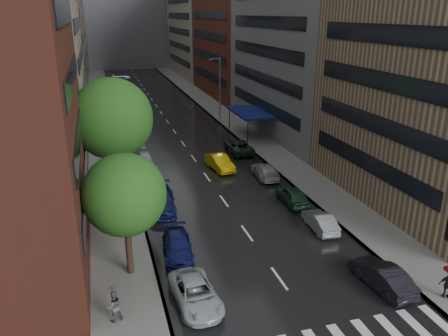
{
  "coord_description": "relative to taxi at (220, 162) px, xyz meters",
  "views": [
    {
      "loc": [
        -9.54,
        -16.81,
        15.22
      ],
      "look_at": [
        0.0,
        16.01,
        3.0
      ],
      "focal_mm": 35.0,
      "sensor_mm": 36.0,
      "label": 1
    }
  ],
  "objects": [
    {
      "name": "buildings_left",
      "position": [
        -16.81,
        34.99,
        15.23
      ],
      "size": [
        8.0,
        108.0,
        38.0
      ],
      "color": "maroon",
      "rests_on": "ground"
    },
    {
      "name": "ped_black_umbrella",
      "position": [
        -11.57,
        -21.13,
        0.62
      ],
      "size": [
        1.0,
        0.98,
        2.09
      ],
      "color": "#535358",
      "rests_on": "sidewalk_left"
    },
    {
      "name": "building_far",
      "position": [
        -1.81,
        94.2,
        15.24
      ],
      "size": [
        40.0,
        14.0,
        32.0
      ],
      "primitive_type": "cube",
      "color": "slate",
      "rests_on": "ground"
    },
    {
      "name": "sidewalk_left",
      "position": [
        -10.81,
        26.2,
        -0.68
      ],
      "size": [
        4.0,
        140.0,
        0.15
      ],
      "primitive_type": "cube",
      "color": "gray",
      "rests_on": "ground"
    },
    {
      "name": "tree_near",
      "position": [
        -10.41,
        -16.82,
        4.55
      ],
      "size": [
        4.87,
        4.87,
        7.77
      ],
      "color": "#382619",
      "rests_on": "ground"
    },
    {
      "name": "tree_far",
      "position": [
        -10.41,
        9.68,
        4.51
      ],
      "size": [
        4.83,
        4.83,
        7.7
      ],
      "color": "#382619",
      "rests_on": "ground"
    },
    {
      "name": "parked_cars_right",
      "position": [
        3.59,
        -6.48,
        -0.04
      ],
      "size": [
        2.65,
        32.01,
        1.49
      ],
      "color": "black",
      "rests_on": "ground"
    },
    {
      "name": "street_lamp_left",
      "position": [
        -9.53,
        6.2,
        4.13
      ],
      "size": [
        1.74,
        0.22,
        9.0
      ],
      "color": "gray",
      "rests_on": "sidewalk_left"
    },
    {
      "name": "street_lamp_right",
      "position": [
        5.91,
        21.2,
        4.13
      ],
      "size": [
        1.74,
        0.22,
        9.0
      ],
      "color": "gray",
      "rests_on": "sidewalk_right"
    },
    {
      "name": "buildings_right",
      "position": [
        13.19,
        32.9,
        14.27
      ],
      "size": [
        8.05,
        109.1,
        36.0
      ],
      "color": "#937A5B",
      "rests_on": "ground"
    },
    {
      "name": "tree_mid",
      "position": [
        -10.41,
        -5.19,
        6.4
      ],
      "size": [
        6.56,
        6.56,
        10.46
      ],
      "color": "#382619",
      "rests_on": "ground"
    },
    {
      "name": "awning",
      "position": [
        7.18,
        11.2,
        2.38
      ],
      "size": [
        4.0,
        8.0,
        3.12
      ],
      "color": "navy",
      "rests_on": "sidewalk_right"
    },
    {
      "name": "parked_cars_left",
      "position": [
        -7.21,
        -7.01,
        -0.05
      ],
      "size": [
        2.66,
        35.5,
        1.59
      ],
      "color": "#B7BCC1",
      "rests_on": "ground"
    },
    {
      "name": "ground",
      "position": [
        -1.81,
        -23.8,
        -0.76
      ],
      "size": [
        220.0,
        220.0,
        0.0
      ],
      "primitive_type": "plane",
      "color": "gray",
      "rests_on": "ground"
    },
    {
      "name": "sidewalk_right",
      "position": [
        7.19,
        26.2,
        -0.68
      ],
      "size": [
        4.0,
        140.0,
        0.15
      ],
      "primitive_type": "cube",
      "color": "gray",
      "rests_on": "ground"
    },
    {
      "name": "taxi",
      "position": [
        0.0,
        0.0,
        0.0
      ],
      "size": [
        2.21,
        4.78,
        1.52
      ],
      "primitive_type": "imported",
      "rotation": [
        0.0,
        0.0,
        0.13
      ],
      "color": "yellow",
      "rests_on": "ground"
    },
    {
      "name": "road",
      "position": [
        -1.81,
        26.2,
        -0.75
      ],
      "size": [
        14.0,
        140.0,
        0.01
      ],
      "primitive_type": "cube",
      "color": "black",
      "rests_on": "ground"
    }
  ]
}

